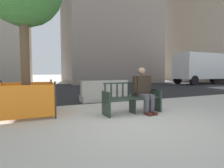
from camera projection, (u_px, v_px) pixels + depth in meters
The scene contains 7 objects.
ground_plane at pixel (133, 122), 4.14m from camera, with size 200.00×200.00×0.00m, color #B7B2A8.
street_asphalt at pixel (70, 89), 12.13m from camera, with size 120.00×12.00×0.01m, color black.
street_bench at pixel (132, 99), 5.02m from camera, with size 1.70×0.57×0.88m.
seated_person at pixel (143, 89), 5.09m from camera, with size 0.58×0.73×1.31m.
jersey_barrier_centre at pixel (105, 93), 7.20m from camera, with size 2.01×0.72×0.84m.
construction_fence at pixel (26, 98), 4.75m from camera, with size 1.44×1.44×0.94m.
delivery_truck at pixel (204, 67), 17.83m from camera, with size 6.81×2.34×3.05m.
Camera 1 is at (-2.07, -3.55, 1.16)m, focal length 28.00 mm.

